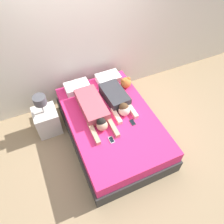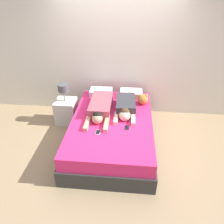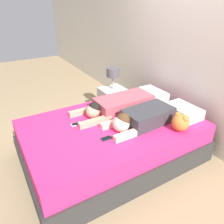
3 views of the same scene
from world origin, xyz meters
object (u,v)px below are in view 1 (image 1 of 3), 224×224
Objects in this scene: bed at (112,127)px; nightstand at (47,120)px; cell_phone_left at (111,140)px; cell_phone_right at (133,122)px; person_left at (94,109)px; person_right at (117,99)px; pillow_head_left at (77,87)px; plush_toy at (126,82)px; pillow_head_right at (108,78)px.

nightstand is (-1.03, 0.62, 0.03)m from bed.
cell_phone_right is (0.46, 0.17, 0.00)m from cell_phone_left.
person_left is at bearing 135.48° from bed.
nightstand reaches higher than person_right.
nightstand reaches higher than pillow_head_left.
cell_phone_right is 0.58× the size of plush_toy.
nightstand reaches higher than pillow_head_right.
plush_toy is (0.79, 0.36, 0.02)m from person_left.
pillow_head_right is at bearing 128.38° from plush_toy.
person_right reaches higher than person_left.
plush_toy reaches higher than cell_phone_right.
plush_toy is at bearing -1.05° from nightstand.
person_left is at bearing -174.57° from person_right.
pillow_head_right is 3.67× the size of cell_phone_right.
plush_toy is (0.28, 0.83, 0.10)m from cell_phone_right.
nightstand is (-1.30, 0.86, -0.24)m from cell_phone_right.
pillow_head_left is 1.30m from cell_phone_left.
cell_phone_right is at bearing -40.79° from bed.
bed is at bearing -132.77° from plush_toy.
cell_phone_left is 0.49m from cell_phone_right.
bed is 1.94× the size of person_left.
pillow_head_right is 1.40m from nightstand.
bed is 0.90m from plush_toy.
plush_toy is at bearing 44.05° from person_right.
plush_toy is 0.24× the size of nightstand.
nightstand is (-1.34, -0.27, -0.30)m from pillow_head_right.
plush_toy is 1.61m from nightstand.
bed is at bearing -70.47° from pillow_head_left.
bed is 10.29× the size of plush_toy.
pillow_head_left is 3.67× the size of cell_phone_right.
bed is at bearing -44.52° from person_left.
cell_phone_right is at bearing -62.45° from pillow_head_left.
nightstand is at bearing 146.51° from cell_phone_right.
bed is at bearing -128.67° from person_right.
person_right reaches higher than bed.
cell_phone_left is 0.14× the size of nightstand.
nightstand is (-1.25, 0.35, -0.34)m from person_right.
cell_phone_left is (-0.41, -0.68, -0.09)m from person_right.
pillow_head_right reaches higher than cell_phone_left.
cell_phone_right is (0.05, -0.51, -0.09)m from person_right.
cell_phone_left is at bearing -84.46° from pillow_head_left.
bed is 0.49m from person_left.
pillow_head_right is (0.32, 0.89, 0.34)m from bed.
cell_phone_left and cell_phone_right have the same top height.
person_left is at bearing -83.15° from pillow_head_left.
bed is at bearing -31.33° from nightstand.
pillow_head_left is 2.12× the size of plush_toy.
bed is at bearing 64.74° from cell_phone_left.
nightstand is (-1.58, 0.03, -0.35)m from plush_toy.
person_left is at bearing 137.41° from cell_phone_right.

